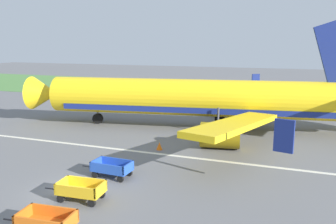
{
  "coord_description": "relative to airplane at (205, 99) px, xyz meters",
  "views": [
    {
      "loc": [
        11.82,
        -15.83,
        8.55
      ],
      "look_at": [
        1.8,
        11.39,
        2.8
      ],
      "focal_mm": 37.18,
      "sensor_mm": 36.0,
      "label": 1
    }
  ],
  "objects": [
    {
      "name": "grass_strip",
      "position": [
        -3.37,
        28.76,
        -3.02
      ],
      "size": [
        220.0,
        28.0,
        0.06
      ],
      "primitive_type": "cube",
      "color": "#518442",
      "rests_on": "ground"
    },
    {
      "name": "baggage_cart_second_in_row",
      "position": [
        -2.28,
        -18.52,
        -2.45
      ],
      "size": [
        3.59,
        1.58,
        1.07
      ],
      "color": "gold",
      "rests_on": "ground"
    },
    {
      "name": "apron_stripe",
      "position": [
        -3.37,
        -9.43,
        -3.05
      ],
      "size": [
        120.0,
        0.36,
        0.01
      ],
      "primitive_type": "cube",
      "color": "silver",
      "rests_on": "ground"
    },
    {
      "name": "traffic_cone_near_plane",
      "position": [
        -1.63,
        -8.37,
        -2.73
      ],
      "size": [
        0.49,
        0.49,
        0.65
      ],
      "primitive_type": "cone",
      "color": "orange",
      "rests_on": "ground"
    },
    {
      "name": "ground_plane",
      "position": [
        -3.37,
        -17.88,
        -3.05
      ],
      "size": [
        220.0,
        220.0,
        0.0
      ],
      "primitive_type": "plane",
      "color": "slate"
    },
    {
      "name": "baggage_cart_nearest",
      "position": [
        -1.72,
        -22.06,
        -2.45
      ],
      "size": [
        3.6,
        1.63,
        1.07
      ],
      "color": "orange",
      "rests_on": "ground"
    },
    {
      "name": "baggage_cart_third_in_row",
      "position": [
        -2.36,
        -14.91,
        -2.45
      ],
      "size": [
        3.58,
        1.49,
        1.07
      ],
      "color": "#234CB2",
      "rests_on": "ground"
    },
    {
      "name": "airplane",
      "position": [
        0.0,
        0.0,
        0.0
      ],
      "size": [
        37.58,
        30.32,
        11.34
      ],
      "color": "yellow",
      "rests_on": "ground"
    }
  ]
}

